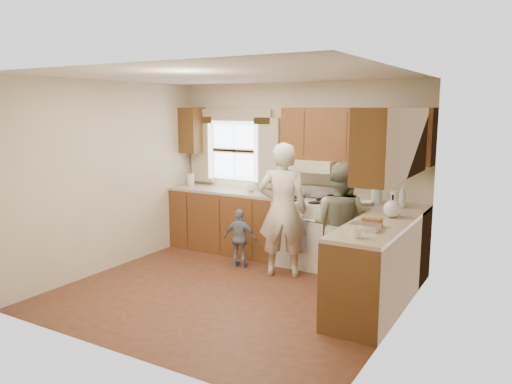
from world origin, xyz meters
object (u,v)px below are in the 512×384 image
Objects in this scene: stove at (306,231)px; woman_left at (283,210)px; woman_right at (339,225)px; child at (240,238)px.

woman_left is (-0.07, -0.59, 0.40)m from stove.
woman_left is 1.14× the size of woman_right.
stove is at bearing -118.66° from woman_left.
woman_right reaches higher than child.
child is at bearing -140.56° from stove.
woman_left is at bearing -96.69° from stove.
woman_right is 1.89× the size of child.
woman_right is at bearing -39.90° from stove.
child is (-1.41, 0.00, -0.36)m from woman_right.
child is at bearing 2.70° from woman_right.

